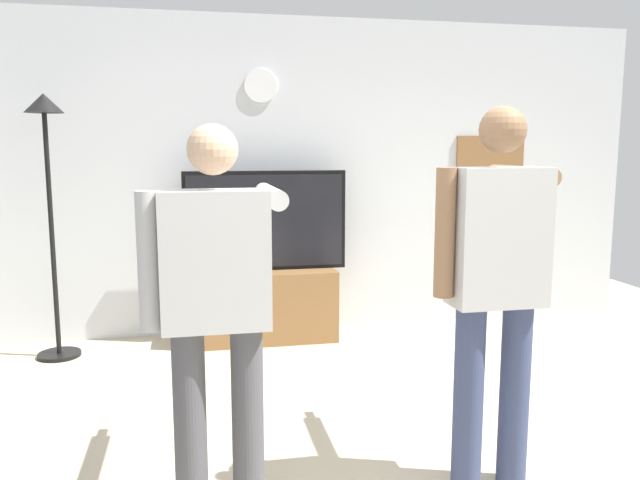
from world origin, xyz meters
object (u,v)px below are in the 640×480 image
Objects in this scene: tv_stand at (267,306)px; wall_clock at (261,86)px; framed_picture at (490,162)px; person_standing_nearer_couch at (495,276)px; television at (266,221)px; floor_lamp at (48,172)px; person_standing_nearer_lamp at (216,298)px.

tv_stand is 4.11× the size of wall_clock.
framed_picture is 3.11m from person_standing_nearer_couch.
wall_clock is at bearing 90.00° from television.
framed_picture is 0.33× the size of floor_lamp.
person_standing_nearer_couch reaches higher than television.
wall_clock reaches higher than framed_picture.
floor_lamp is 2.66m from person_standing_nearer_lamp.
floor_lamp reaches higher than person_standing_nearer_lamp.
television is 2.17m from framed_picture.
tv_stand is 0.71m from television.
floor_lamp is at bearing -176.64° from tv_stand.
framed_picture reaches higher than television.
tv_stand is at bearing -90.00° from wall_clock.
tv_stand is 0.57× the size of floor_lamp.
person_standing_nearer_couch is (2.40, -2.38, -0.41)m from floor_lamp.
person_standing_nearer_couch reaches higher than tv_stand.
television is 2.55m from person_standing_nearer_lamp.
person_standing_nearer_couch reaches higher than person_standing_nearer_lamp.
framed_picture is (2.10, 0.25, 0.47)m from television.
television is at bearing 106.99° from person_standing_nearer_couch.
person_standing_nearer_lamp is at bearing -133.43° from framed_picture.
framed_picture is at bearing 6.74° from television.
framed_picture reaches higher than tv_stand.
tv_stand is 1.99m from floor_lamp.
wall_clock reaches higher than tv_stand.
wall_clock is at bearing 13.29° from floor_lamp.
tv_stand is at bearing 107.29° from person_standing_nearer_couch.
person_standing_nearer_lamp reaches higher than television.
person_standing_nearer_couch is (-1.33, -2.77, -0.45)m from framed_picture.
person_standing_nearer_lamp is (1.14, -2.36, -0.45)m from floor_lamp.
tv_stand is at bearing 3.36° from floor_lamp.
wall_clock reaches higher than person_standing_nearer_lamp.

